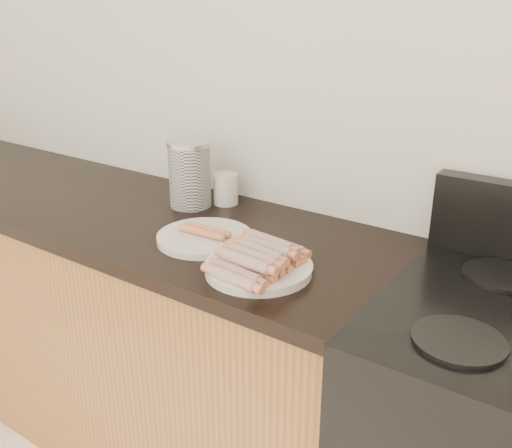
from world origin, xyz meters
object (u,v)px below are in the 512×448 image
Objects in this scene: side_plate at (205,237)px; canister at (190,174)px; mug at (226,189)px; main_plate at (258,269)px.

side_plate is 1.25× the size of canister.
canister is (-0.22, 0.20, 0.10)m from side_plate.
mug is (-0.14, 0.28, 0.04)m from side_plate.
side_plate is at bearing 161.88° from main_plate.
main_plate is 0.99× the size of side_plate.
canister is at bearing -135.29° from mug.
main_plate is 1.24× the size of canister.
mug is at bearing 136.63° from main_plate.
side_plate is 0.31m from canister.
canister is at bearing 138.30° from side_plate.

